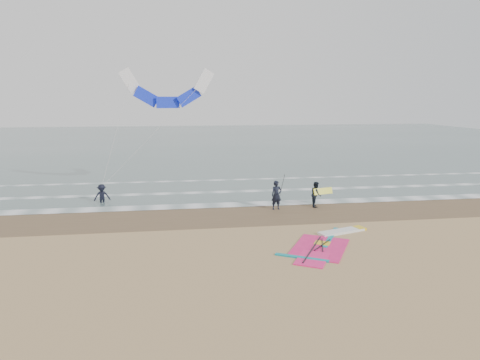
{
  "coord_description": "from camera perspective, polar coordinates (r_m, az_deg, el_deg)",
  "views": [
    {
      "loc": [
        -5.1,
        -17.46,
        6.53
      ],
      "look_at": [
        -1.84,
        5.0,
        2.2
      ],
      "focal_mm": 32.0,
      "sensor_mm": 36.0,
      "label": 1
    }
  ],
  "objects": [
    {
      "name": "sea_water",
      "position": [
        65.99,
        -3.81,
        5.11
      ],
      "size": [
        120.0,
        80.0,
        0.02
      ],
      "primitive_type": "cube",
      "color": "#47605E",
      "rests_on": "ground"
    },
    {
      "name": "ground",
      "position": [
        19.33,
        7.63,
        -9.04
      ],
      "size": [
        120.0,
        120.0,
        0.0
      ],
      "primitive_type": "plane",
      "color": "tan",
      "rests_on": "ground"
    },
    {
      "name": "held_pole",
      "position": [
        25.54,
        5.55,
        -1.11
      ],
      "size": [
        0.17,
        0.86,
        1.82
      ],
      "color": "black",
      "rests_on": "ground"
    },
    {
      "name": "surf_kite",
      "position": [
        29.5,
        -9.66,
        11.52
      ],
      "size": [
        7.44,
        2.31,
        7.56
      ],
      "color": "white",
      "rests_on": "ground"
    },
    {
      "name": "person_standing",
      "position": [
        25.55,
        4.88,
        -2.03
      ],
      "size": [
        0.69,
        0.51,
        1.75
      ],
      "primitive_type": "imported",
      "rotation": [
        0.0,
        0.0,
        0.16
      ],
      "color": "black",
      "rests_on": "ground"
    },
    {
      "name": "person_walking",
      "position": [
        26.52,
        10.11,
        -1.89
      ],
      "size": [
        0.76,
        0.88,
        1.56
      ],
      "primitive_type": "imported",
      "rotation": [
        0.0,
        0.0,
        1.33
      ],
      "color": "black",
      "rests_on": "ground"
    },
    {
      "name": "foam_waterline",
      "position": [
        29.1,
        2.04,
        -2.11
      ],
      "size": [
        120.0,
        9.15,
        0.02
      ],
      "color": "white",
      "rests_on": "ground"
    },
    {
      "name": "windsurf_rig",
      "position": [
        20.17,
        11.53,
        -8.22
      ],
      "size": [
        5.37,
        5.08,
        0.13
      ],
      "color": "white",
      "rests_on": "ground"
    },
    {
      "name": "carried_kiteboard",
      "position": [
        26.51,
        11.01,
        -1.47
      ],
      "size": [
        1.3,
        0.51,
        0.39
      ],
      "color": "yellow",
      "rests_on": "ground"
    },
    {
      "name": "person_wading",
      "position": [
        28.45,
        -17.96,
        -1.4
      ],
      "size": [
        1.1,
        0.77,
        1.56
      ],
      "primitive_type": "imported",
      "rotation": [
        0.0,
        0.0,
        0.2
      ],
      "color": "black",
      "rests_on": "ground"
    },
    {
      "name": "wet_sand_band",
      "position": [
        24.88,
        3.87,
        -4.43
      ],
      "size": [
        120.0,
        5.0,
        0.01
      ],
      "primitive_type": "cube",
      "color": "brown",
      "rests_on": "ground"
    }
  ]
}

